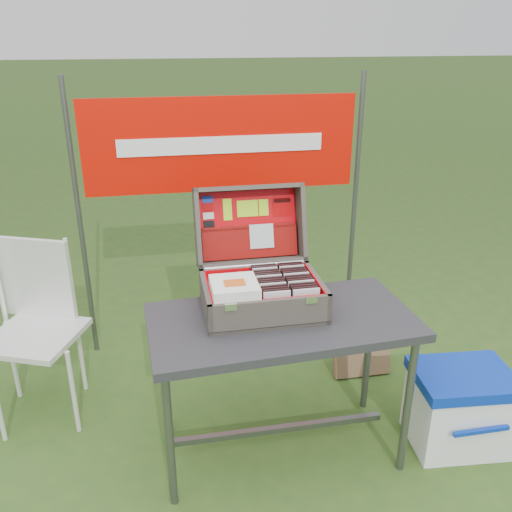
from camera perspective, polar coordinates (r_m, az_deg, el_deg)
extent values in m
plane|color=#2E501D|center=(2.84, 0.11, -19.79)|extent=(80.00, 80.00, 0.00)
cube|color=#2C2C2F|center=(2.43, 2.77, -6.94)|extent=(1.21, 0.66, 0.04)
cylinder|color=#59595B|center=(2.40, -9.08, -18.48)|extent=(0.04, 0.04, 0.70)
cylinder|color=#59595B|center=(2.62, 15.64, -15.16)|extent=(0.04, 0.04, 0.70)
cylinder|color=#59595B|center=(2.77, -9.51, -12.14)|extent=(0.04, 0.04, 0.70)
cylinder|color=#59595B|center=(2.96, 11.71, -9.84)|extent=(0.04, 0.04, 0.70)
cube|color=#59595B|center=(2.77, 2.53, -17.71)|extent=(1.03, 0.03, 0.03)
cube|color=#645C51|center=(2.48, 0.68, -5.51)|extent=(0.53, 0.38, 0.02)
cube|color=#645C51|center=(2.29, 1.58, -6.25)|extent=(0.53, 0.02, 0.14)
cube|color=#645C51|center=(2.61, -0.10, -2.49)|extent=(0.53, 0.02, 0.14)
cube|color=#645C51|center=(2.42, -5.30, -4.75)|extent=(0.02, 0.38, 0.14)
cube|color=#645C51|center=(2.51, 6.44, -3.73)|extent=(0.02, 0.38, 0.14)
cube|color=red|center=(2.47, 0.68, -5.23)|extent=(0.49, 0.34, 0.01)
cube|color=silver|center=(2.23, -2.67, -5.40)|extent=(0.05, 0.01, 0.03)
cube|color=silver|center=(2.29, 5.85, -4.62)|extent=(0.05, 0.01, 0.03)
cylinder|color=silver|center=(2.59, -0.15, -0.96)|extent=(0.48, 0.02, 0.02)
cube|color=#645C51|center=(2.70, -0.87, 3.35)|extent=(0.53, 0.13, 0.37)
cube|color=#645C51|center=(2.64, -0.87, 7.20)|extent=(0.53, 0.14, 0.06)
cube|color=#645C51|center=(2.66, -0.43, -0.57)|extent=(0.53, 0.14, 0.06)
cube|color=#645C51|center=(2.61, -6.20, 2.93)|extent=(0.02, 0.25, 0.41)
cube|color=#645C51|center=(2.70, 4.72, 3.63)|extent=(0.02, 0.25, 0.41)
cube|color=red|center=(2.69, -0.82, 3.34)|extent=(0.49, 0.10, 0.32)
cube|color=red|center=(2.30, 1.51, -5.86)|extent=(0.49, 0.01, 0.12)
cube|color=red|center=(2.59, -0.05, -2.41)|extent=(0.49, 0.01, 0.12)
cube|color=red|center=(2.41, -4.99, -4.51)|extent=(0.01, 0.34, 0.12)
cube|color=red|center=(2.50, 6.15, -3.54)|extent=(0.01, 0.34, 0.12)
cube|color=#7C0806|center=(2.67, -0.65, 1.44)|extent=(0.47, 0.08, 0.15)
cube|color=#7C0806|center=(2.66, -0.72, 3.06)|extent=(0.46, 0.02, 0.02)
cube|color=silver|center=(2.66, 0.59, 2.11)|extent=(0.12, 0.04, 0.12)
cube|color=#1933B2|center=(2.65, -5.14, 5.95)|extent=(0.05, 0.01, 0.03)
cube|color=#B70001|center=(2.65, -5.08, 5.09)|extent=(0.05, 0.01, 0.03)
cube|color=white|center=(2.65, -5.03, 4.23)|extent=(0.05, 0.01, 0.03)
cube|color=black|center=(2.66, -4.97, 3.37)|extent=(0.05, 0.01, 0.03)
cube|color=#ABEF17|center=(2.66, -3.02, 4.90)|extent=(0.04, 0.03, 0.10)
cube|color=#ABEF17|center=(2.68, -0.90, 5.03)|extent=(0.10, 0.03, 0.08)
cube|color=#ABEF17|center=(2.69, 0.80, 5.13)|extent=(0.05, 0.03, 0.08)
cube|color=#B70001|center=(2.71, 2.78, 5.24)|extent=(0.10, 0.03, 0.09)
cube|color=black|center=(2.71, 2.75, 5.87)|extent=(0.09, 0.01, 0.02)
cube|color=silver|center=(2.32, 2.21, -5.26)|extent=(0.12, 0.01, 0.14)
cube|color=black|center=(2.34, 2.09, -5.02)|extent=(0.12, 0.01, 0.14)
cube|color=black|center=(2.36, 1.98, -4.79)|extent=(0.12, 0.01, 0.14)
cube|color=black|center=(2.37, 1.87, -4.56)|extent=(0.12, 0.01, 0.14)
cube|color=silver|center=(2.39, 1.76, -4.34)|extent=(0.12, 0.01, 0.14)
cube|color=black|center=(2.41, 1.65, -4.11)|extent=(0.12, 0.01, 0.14)
cube|color=black|center=(2.43, 1.55, -3.89)|extent=(0.12, 0.01, 0.14)
cube|color=black|center=(2.45, 1.44, -3.68)|extent=(0.12, 0.01, 0.14)
cube|color=silver|center=(2.46, 1.34, -3.47)|extent=(0.12, 0.01, 0.14)
cube|color=black|center=(2.48, 1.24, -3.26)|extent=(0.12, 0.01, 0.14)
cube|color=black|center=(2.50, 1.14, -3.05)|extent=(0.12, 0.01, 0.14)
cube|color=black|center=(2.52, 1.04, -2.85)|extent=(0.12, 0.01, 0.14)
cube|color=silver|center=(2.54, 0.94, -2.65)|extent=(0.12, 0.01, 0.14)
cube|color=black|center=(2.56, 0.85, -2.45)|extent=(0.12, 0.01, 0.14)
cube|color=black|center=(2.58, 0.75, -2.26)|extent=(0.12, 0.01, 0.14)
cube|color=silver|center=(2.35, 5.27, -4.96)|extent=(0.12, 0.01, 0.14)
cube|color=black|center=(2.37, 5.14, -4.73)|extent=(0.12, 0.01, 0.14)
cube|color=black|center=(2.38, 5.00, -4.51)|extent=(0.12, 0.01, 0.14)
cube|color=black|center=(2.40, 4.87, -4.28)|extent=(0.12, 0.01, 0.14)
cube|color=silver|center=(2.42, 4.74, -4.06)|extent=(0.12, 0.01, 0.14)
cube|color=black|center=(2.44, 4.61, -3.85)|extent=(0.12, 0.01, 0.14)
cube|color=black|center=(2.46, 4.48, -3.63)|extent=(0.12, 0.01, 0.14)
cube|color=black|center=(2.47, 4.35, -3.42)|extent=(0.12, 0.01, 0.14)
cube|color=silver|center=(2.49, 4.23, -3.21)|extent=(0.12, 0.01, 0.14)
cube|color=black|center=(2.51, 4.11, -3.01)|extent=(0.12, 0.01, 0.14)
cube|color=black|center=(2.53, 3.99, -2.81)|extent=(0.12, 0.01, 0.14)
cube|color=black|center=(2.55, 3.87, -2.61)|extent=(0.12, 0.01, 0.14)
cube|color=silver|center=(2.57, 3.76, -2.41)|extent=(0.12, 0.01, 0.14)
cube|color=black|center=(2.58, 3.64, -2.22)|extent=(0.12, 0.01, 0.14)
cube|color=black|center=(2.60, 3.53, -2.03)|extent=(0.12, 0.01, 0.14)
cube|color=white|center=(2.33, -2.29, -3.70)|extent=(0.20, 0.20, 0.00)
cube|color=white|center=(2.33, -2.29, -3.59)|extent=(0.20, 0.20, 0.00)
cube|color=white|center=(2.33, -2.30, -3.48)|extent=(0.20, 0.20, 0.00)
cube|color=white|center=(2.32, -2.30, -3.37)|extent=(0.20, 0.20, 0.00)
cube|color=white|center=(2.32, -2.30, -3.26)|extent=(0.20, 0.20, 0.00)
cube|color=white|center=(2.32, -2.30, -3.15)|extent=(0.20, 0.20, 0.00)
cube|color=white|center=(2.32, -2.30, -3.04)|extent=(0.20, 0.20, 0.00)
cube|color=white|center=(2.32, -2.30, -2.93)|extent=(0.20, 0.20, 0.00)
cube|color=white|center=(2.31, -2.31, -2.81)|extent=(0.20, 0.20, 0.00)
cube|color=#D85919|center=(2.30, -2.27, -2.83)|extent=(0.09, 0.07, 0.00)
cube|color=white|center=(2.95, 20.51, -15.17)|extent=(0.47, 0.37, 0.35)
cube|color=#092DAB|center=(2.83, 21.08, -11.86)|extent=(0.49, 0.39, 0.06)
cube|color=#092DAB|center=(2.80, 22.62, -16.64)|extent=(0.28, 0.02, 0.02)
cube|color=silver|center=(3.00, -22.28, -7.83)|extent=(0.55, 0.55, 0.03)
cube|color=silver|center=(3.08, -22.28, -2.19)|extent=(0.40, 0.19, 0.45)
cylinder|color=silver|center=(2.95, -18.68, -13.44)|extent=(0.02, 0.02, 0.48)
cylinder|color=silver|center=(3.32, -24.22, -9.97)|extent=(0.02, 0.02, 0.48)
cylinder|color=silver|center=(3.24, -17.96, -9.72)|extent=(0.02, 0.02, 0.48)
cylinder|color=silver|center=(3.05, -18.95, -2.15)|extent=(0.02, 0.02, 0.45)
cube|color=#865E45|center=(3.32, 11.01, -9.28)|extent=(0.34, 0.14, 0.36)
cylinder|color=#59595B|center=(3.36, -17.99, 3.04)|extent=(0.03, 0.03, 1.70)
cylinder|color=#59595B|center=(3.56, 10.29, 4.87)|extent=(0.03, 0.03, 1.70)
cube|color=#C10B01|center=(3.23, -3.63, 11.64)|extent=(1.60, 0.02, 0.55)
cube|color=white|center=(3.22, -3.60, 11.60)|extent=(1.20, 0.00, 0.10)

